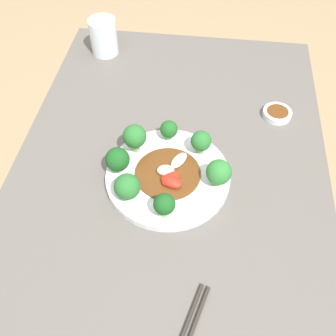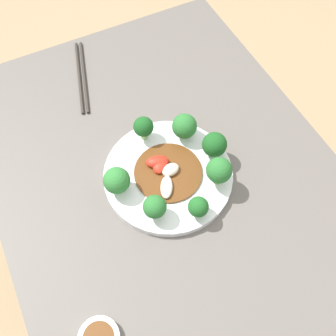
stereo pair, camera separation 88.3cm
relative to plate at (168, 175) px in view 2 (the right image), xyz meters
name	(u,v)px [view 2 (the right image)]	position (x,y,z in m)	size (l,w,h in m)	color
ground_plane	(173,283)	(0.04, 0.00, -0.75)	(8.00, 8.00, 0.00)	#9E8460
table	(174,250)	(0.04, 0.00, -0.38)	(1.04, 0.70, 0.74)	#5B5651
plate	(168,175)	(0.00, 0.00, 0.00)	(0.27, 0.27, 0.02)	silver
broccoli_north	(214,145)	(0.00, 0.11, 0.04)	(0.05, 0.05, 0.06)	#89B76B
broccoli_northwest	(184,126)	(-0.07, 0.07, 0.04)	(0.05, 0.05, 0.06)	#89B76B
broccoli_south	(117,181)	(-0.01, -0.11, 0.04)	(0.05, 0.05, 0.06)	#70A356
broccoli_northeast	(219,171)	(0.06, 0.08, 0.05)	(0.05, 0.05, 0.07)	#70A356
broccoli_west	(143,127)	(-0.10, -0.01, 0.04)	(0.04, 0.04, 0.06)	#89B76B
broccoli_southeast	(155,207)	(0.07, -0.06, 0.04)	(0.05, 0.05, 0.06)	#70A356
broccoli_east	(198,207)	(0.11, 0.01, 0.04)	(0.04, 0.04, 0.05)	#7AAD5B
stirfry_center	(166,171)	(0.00, 0.00, 0.01)	(0.14, 0.14, 0.02)	#5B3314
chopsticks	(82,76)	(-0.35, -0.06, 0.00)	(0.23, 0.08, 0.01)	#2D2823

